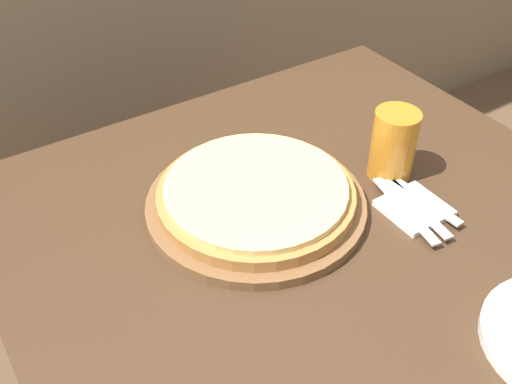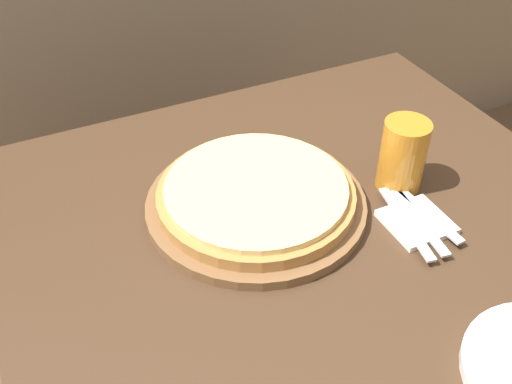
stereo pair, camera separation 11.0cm
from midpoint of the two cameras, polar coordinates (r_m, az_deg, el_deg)
dining_table at (r=1.37m, az=7.53°, el=-16.25°), size 1.11×1.09×0.77m
pizza_on_board at (r=1.11m, az=2.84°, el=-0.68°), size 0.41×0.41×0.06m
beer_glass at (r=1.18m, az=16.47°, el=3.53°), size 0.09×0.09×0.14m
napkin_stack at (r=1.14m, az=17.74°, el=-2.86°), size 0.11×0.11×0.01m
fork at (r=1.12m, az=16.86°, el=-2.93°), size 0.05×0.20×0.00m
dinner_knife at (r=1.14m, az=17.83°, el=-2.55°), size 0.05×0.20×0.00m
spoon at (r=1.15m, az=18.77°, el=-2.17°), size 0.03×0.17×0.00m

